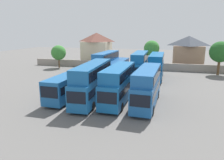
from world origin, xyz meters
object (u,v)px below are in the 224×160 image
tree_left_of_lot (59,53)px  tree_behind_wall (152,48)px  tree_right_of_lot (220,52)px  bus_8 (156,65)px  bus_1 (70,84)px  bus_2 (93,80)px  bus_3 (118,82)px  bus_7 (140,64)px  house_terrace_centre (188,51)px  house_terrace_left (97,48)px  bus_4 (147,84)px  bus_6 (118,67)px  bus_5 (106,63)px

tree_left_of_lot → tree_behind_wall: (23.24, 5.50, 1.17)m
tree_right_of_lot → bus_8: bearing=-148.8°
bus_1 → tree_behind_wall: bearing=162.4°
bus_8 → tree_behind_wall: bearing=-170.6°
bus_2 → bus_3: bus_2 is taller
bus_2 → bus_7: bearing=161.8°
house_terrace_centre → house_terrace_left: bearing=-179.9°
bus_4 → tree_right_of_lot: tree_right_of_lot is taller
house_terrace_centre → tree_behind_wall: size_ratio=1.15×
bus_4 → house_terrace_centre: (7.43, 32.71, 1.50)m
bus_4 → house_terrace_left: size_ratio=1.19×
bus_8 → house_terrace_centre: bearing=157.3°
bus_7 → tree_behind_wall: bearing=173.0°
tree_behind_wall → tree_left_of_lot: bearing=-166.7°
bus_4 → house_terrace_centre: 33.58m
bus_7 → tree_behind_wall: (1.30, 12.16, 2.19)m
house_terrace_centre → tree_right_of_lot: bearing=-58.0°
house_terrace_left → house_terrace_centre: (25.53, 0.04, -0.40)m
bus_3 → tree_right_of_lot: tree_right_of_lot is taller
bus_6 → bus_8: bus_8 is taller
house_terrace_left → tree_left_of_lot: size_ratio=1.54×
bus_1 → bus_5: bearing=177.7°
bus_7 → bus_8: 3.31m
bus_3 → tree_right_of_lot: 29.05m
bus_7 → house_terrace_left: 22.63m
bus_3 → bus_5: bearing=-157.2°
house_terrace_left → bus_2: bearing=-71.9°
bus_7 → bus_3: bearing=-3.5°
bus_5 → bus_8: bus_5 is taller
bus_7 → house_terrace_left: house_terrace_left is taller
bus_2 → bus_7: 16.45m
bus_7 → tree_right_of_lot: tree_right_of_lot is taller
bus_8 → bus_7: bearing=-93.1°
bus_1 → bus_6: bearing=168.3°
house_terrace_centre → tree_right_of_lot: (5.76, -9.21, 0.79)m
bus_4 → bus_7: (-3.07, 15.84, 0.23)m
bus_4 → bus_8: bus_8 is taller
bus_8 → tree_left_of_lot: 26.18m
bus_4 → tree_left_of_lot: tree_left_of_lot is taller
bus_4 → bus_5: (-10.13, 15.62, 0.18)m
bus_1 → house_terrace_centre: house_terrace_centre is taller
bus_8 → house_terrace_left: bearing=-132.7°
bus_2 → tree_right_of_lot: size_ratio=1.66×
bus_6 → tree_right_of_lot: 22.28m
bus_8 → tree_left_of_lot: bearing=-105.0°
bus_7 → house_terrace_left: size_ratio=1.19×
bus_3 → bus_7: bearing=178.1°
house_terrace_left → bus_8: bearing=-42.9°
bus_2 → bus_1: bearing=-98.2°
bus_4 → bus_7: size_ratio=1.00×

